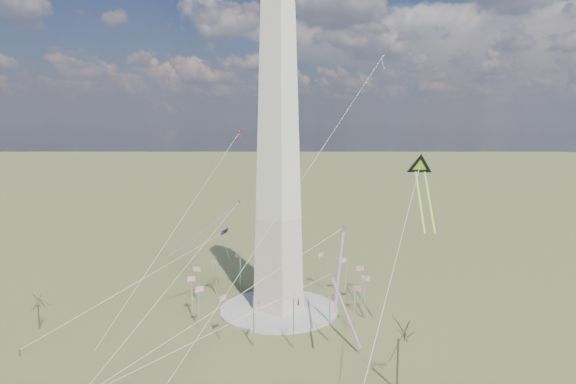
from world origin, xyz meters
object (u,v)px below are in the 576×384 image
Objects in this scene: washington_monument at (278,154)px; kite_delta_black at (420,170)px; tree_near at (399,335)px; person_west at (20,353)px.

kite_delta_black is (39.04, 11.17, -3.45)m from washington_monument.
tree_near is at bearing 76.05° from kite_delta_black.
tree_near is 11.43× the size of person_west.
tree_near is 91.84m from person_west.
tree_near is 47.65m from kite_delta_black.
washington_monument is at bearing -92.55° from person_west.
washington_monument is at bearing -13.75° from kite_delta_black.
kite_delta_black is at bearing 15.97° from washington_monument.
tree_near is (48.61, -22.73, -35.53)m from washington_monument.
washington_monument reaches higher than person_west.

